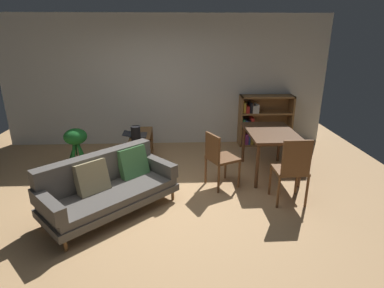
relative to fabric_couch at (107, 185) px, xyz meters
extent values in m
plane|color=tan|center=(0.72, 0.13, -0.38)|extent=(8.16, 8.16, 0.00)
cube|color=silver|center=(0.72, 2.83, 0.97)|extent=(6.80, 0.10, 2.70)
cylinder|color=brown|center=(0.87, 0.23, -0.30)|extent=(0.04, 0.04, 0.15)
cylinder|color=brown|center=(-0.31, -0.87, -0.30)|extent=(0.04, 0.04, 0.15)
cylinder|color=brown|center=(0.42, 0.71, -0.30)|extent=(0.04, 0.04, 0.15)
cylinder|color=brown|center=(-0.76, -0.38, -0.30)|extent=(0.04, 0.04, 0.15)
cube|color=#56514C|center=(0.06, -0.08, -0.18)|extent=(1.83, 1.78, 0.10)
cube|color=#56514C|center=(0.06, -0.08, -0.08)|extent=(1.76, 1.71, 0.10)
cube|color=#56514C|center=(-0.15, 0.14, 0.19)|extent=(1.37, 1.29, 0.43)
cube|color=#56514C|center=(0.66, 0.48, 0.07)|extent=(0.61, 0.65, 0.20)
cube|color=#56514C|center=(-0.54, -0.63, 0.07)|extent=(0.61, 0.65, 0.20)
cube|color=tan|center=(-0.17, -0.10, 0.16)|extent=(0.47, 0.46, 0.44)
cube|color=#4C894C|center=(0.31, 0.37, 0.17)|extent=(0.47, 0.45, 0.45)
cube|color=brown|center=(0.26, 2.28, -0.12)|extent=(0.37, 0.04, 0.52)
cube|color=brown|center=(0.26, 0.95, -0.12)|extent=(0.37, 0.04, 0.52)
cube|color=brown|center=(0.26, 1.61, -0.15)|extent=(0.37, 1.32, 0.04)
cube|color=brown|center=(0.26, 1.61, 0.12)|extent=(0.37, 1.36, 0.04)
cube|color=brown|center=(0.26, 1.61, -0.36)|extent=(0.37, 1.32, 0.04)
cube|color=#333338|center=(0.27, 1.70, 0.15)|extent=(0.23, 0.34, 0.02)
cube|color=black|center=(0.05, 1.70, 0.18)|extent=(0.22, 0.32, 0.06)
cylinder|color=black|center=(0.23, 1.35, 0.29)|extent=(0.16, 0.16, 0.28)
cylinder|color=slate|center=(0.23, 1.35, 0.34)|extent=(0.09, 0.09, 0.01)
cylinder|color=#333338|center=(-0.83, 1.40, -0.28)|extent=(0.26, 0.26, 0.20)
cylinder|color=#1E6B28|center=(-0.77, 1.39, 0.01)|extent=(0.17, 0.08, 0.40)
cylinder|color=#1E6B28|center=(-0.80, 1.47, 0.01)|extent=(0.10, 0.18, 0.41)
cylinder|color=#1E6B28|center=(-0.87, 1.51, 0.03)|extent=(0.12, 0.25, 0.45)
cylinder|color=#1E6B28|center=(-0.90, 1.41, -0.01)|extent=(0.18, 0.05, 0.36)
cylinder|color=#1E6B28|center=(-0.85, 1.32, 0.06)|extent=(0.09, 0.22, 0.52)
cylinder|color=#1E6B28|center=(-0.75, 1.29, 0.05)|extent=(0.17, 0.26, 0.49)
ellipsoid|color=#1E6B28|center=(-0.83, 1.40, 0.24)|extent=(0.39, 0.39, 0.28)
cylinder|color=#56351E|center=(2.19, 1.63, -0.02)|extent=(0.06, 0.06, 0.72)
cylinder|color=#56351E|center=(2.19, 0.55, -0.02)|extent=(0.06, 0.06, 0.72)
cylinder|color=#56351E|center=(2.87, 1.63, -0.02)|extent=(0.06, 0.06, 0.72)
cylinder|color=#56351E|center=(2.87, 0.55, -0.02)|extent=(0.06, 0.06, 0.72)
cube|color=#56351E|center=(2.53, 1.09, 0.36)|extent=(0.78, 1.18, 0.05)
cylinder|color=brown|center=(1.75, 0.92, -0.15)|extent=(0.04, 0.04, 0.45)
cylinder|color=brown|center=(1.92, 0.58, -0.15)|extent=(0.04, 0.04, 0.45)
cylinder|color=brown|center=(1.40, 0.75, -0.15)|extent=(0.04, 0.04, 0.45)
cylinder|color=brown|center=(1.57, 0.41, -0.15)|extent=(0.04, 0.04, 0.45)
cube|color=brown|center=(1.66, 0.66, 0.09)|extent=(0.56, 0.56, 0.04)
cube|color=brown|center=(1.49, 0.58, 0.31)|extent=(0.20, 0.35, 0.40)
cylinder|color=brown|center=(2.34, 0.33, -0.14)|extent=(0.04, 0.04, 0.47)
cylinder|color=brown|center=(2.74, 0.33, -0.14)|extent=(0.04, 0.04, 0.47)
cylinder|color=brown|center=(2.34, -0.06, -0.14)|extent=(0.04, 0.04, 0.47)
cylinder|color=brown|center=(2.75, -0.05, -0.14)|extent=(0.04, 0.04, 0.47)
cube|color=brown|center=(2.54, 0.14, 0.11)|extent=(0.44, 0.43, 0.04)
cube|color=brown|center=(2.54, -0.05, 0.37)|extent=(0.40, 0.04, 0.49)
cube|color=olive|center=(2.30, 2.60, 0.16)|extent=(0.04, 0.34, 1.08)
cube|color=olive|center=(3.39, 2.60, 0.16)|extent=(0.04, 0.34, 1.08)
cube|color=olive|center=(2.85, 2.60, 0.69)|extent=(1.13, 0.34, 0.04)
cube|color=olive|center=(2.85, 2.60, -0.36)|extent=(1.13, 0.34, 0.04)
cube|color=olive|center=(2.85, 2.75, 0.16)|extent=(1.09, 0.04, 1.08)
cube|color=olive|center=(2.85, 2.60, -0.01)|extent=(1.09, 0.33, 0.04)
cube|color=olive|center=(2.85, 2.60, 0.34)|extent=(1.09, 0.33, 0.04)
cube|color=#993884|center=(2.37, 2.58, -0.27)|extent=(0.07, 0.28, 0.15)
cube|color=#993884|center=(2.44, 2.57, -0.23)|extent=(0.06, 0.23, 0.23)
cube|color=#2D5199|center=(2.50, 2.57, -0.25)|extent=(0.03, 0.23, 0.19)
cube|color=gold|center=(2.55, 2.56, -0.23)|extent=(0.06, 0.21, 0.23)
cube|color=#337F47|center=(2.36, 2.58, 0.11)|extent=(0.04, 0.26, 0.20)
cube|color=#2D5199|center=(2.41, 2.57, 0.10)|extent=(0.06, 0.23, 0.18)
cube|color=black|center=(2.48, 2.56, 0.10)|extent=(0.05, 0.21, 0.18)
cube|color=red|center=(2.54, 2.57, 0.13)|extent=(0.07, 0.25, 0.24)
cube|color=gold|center=(2.36, 2.57, 0.46)|extent=(0.04, 0.23, 0.22)
cube|color=red|center=(2.43, 2.58, 0.43)|extent=(0.07, 0.26, 0.15)
cube|color=black|center=(2.50, 2.58, 0.46)|extent=(0.05, 0.28, 0.21)
cube|color=silver|center=(2.56, 2.58, 0.43)|extent=(0.07, 0.28, 0.16)
cube|color=silver|center=(2.63, 2.58, 0.44)|extent=(0.06, 0.28, 0.18)
camera|label=1|loc=(0.98, -3.84, 1.93)|focal=29.21mm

